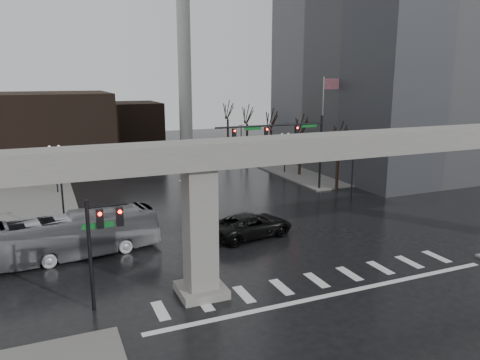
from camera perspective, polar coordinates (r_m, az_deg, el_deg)
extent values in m
plane|color=black|center=(30.07, 8.27, -11.26)|extent=(160.00, 160.00, 0.00)
cube|color=#615F5D|center=(72.90, 11.10, 2.86)|extent=(28.00, 36.00, 0.15)
cube|color=gray|center=(27.84, 8.79, 3.99)|extent=(48.00, 2.20, 1.40)
cube|color=gray|center=(25.97, -4.88, -6.43)|extent=(1.60, 1.60, 7.30)
cube|color=gray|center=(27.26, -4.75, -13.20)|extent=(2.60, 2.60, 0.50)
cube|color=slate|center=(65.79, 18.63, 19.75)|extent=(22.00, 26.00, 42.00)
cube|color=black|center=(65.74, -22.57, 5.44)|extent=(16.00, 14.00, 10.00)
cube|color=black|center=(76.83, -13.64, 6.19)|extent=(10.00, 10.00, 8.00)
cylinder|color=#B9B9B5|center=(72.41, -6.81, 14.80)|extent=(2.00, 2.00, 30.00)
cylinder|color=gray|center=(73.25, -6.52, 3.48)|extent=(3.60, 3.60, 1.20)
cylinder|color=black|center=(50.92, 9.78, 3.26)|extent=(0.24, 0.24, 8.00)
cylinder|color=black|center=(47.52, 3.78, 6.65)|extent=(12.00, 0.18, 0.18)
cube|color=black|center=(49.02, 6.92, 6.00)|extent=(0.35, 0.30, 1.00)
cube|color=black|center=(47.37, 3.23, 5.85)|extent=(0.35, 0.30, 1.00)
cube|color=black|center=(45.94, -0.71, 5.66)|extent=(0.35, 0.30, 1.00)
sphere|color=#FF0C05|center=(48.83, 7.04, 6.33)|extent=(0.20, 0.20, 0.20)
cube|color=#0D5C1F|center=(49.73, 8.44, 6.58)|extent=(1.80, 0.05, 0.35)
cube|color=#0D5C1F|center=(46.68, 1.58, 6.32)|extent=(1.80, 0.05, 0.35)
cylinder|color=black|center=(25.59, -17.79, -8.85)|extent=(0.20, 0.20, 6.00)
cylinder|color=black|center=(24.88, -15.90, -3.03)|extent=(2.00, 0.14, 0.14)
cube|color=black|center=(25.02, -16.72, -4.54)|extent=(0.35, 0.30, 1.00)
cube|color=black|center=(25.13, -14.45, -4.33)|extent=(0.35, 0.30, 1.00)
cube|color=#0D5C1F|center=(25.11, -16.90, -5.33)|extent=(1.60, 0.05, 0.30)
cylinder|color=silver|center=(54.49, 9.99, 5.98)|extent=(0.12, 0.12, 12.00)
cube|color=red|center=(54.71, 11.09, 11.42)|extent=(2.00, 0.03, 1.20)
cylinder|color=black|center=(47.73, 13.52, 0.52)|extent=(0.14, 0.14, 4.80)
cube|color=black|center=(47.31, 13.67, 3.30)|extent=(0.90, 0.06, 0.06)
sphere|color=silver|center=(47.01, 13.24, 3.51)|extent=(0.32, 0.32, 0.32)
sphere|color=silver|center=(47.55, 14.12, 3.57)|extent=(0.32, 0.32, 0.32)
cylinder|color=black|center=(59.33, 5.49, 3.13)|extent=(0.14, 0.14, 4.80)
cube|color=black|center=(58.99, 5.53, 5.38)|extent=(0.90, 0.06, 0.06)
sphere|color=silver|center=(58.76, 5.15, 5.55)|extent=(0.32, 0.32, 0.32)
sphere|color=silver|center=(59.18, 5.92, 5.59)|extent=(0.32, 0.32, 0.32)
cylinder|color=black|center=(71.79, 0.13, 4.83)|extent=(0.14, 0.14, 4.80)
cube|color=black|center=(71.51, 0.14, 6.69)|extent=(0.90, 0.06, 0.06)
sphere|color=silver|center=(71.32, -0.20, 6.84)|extent=(0.32, 0.32, 0.32)
sphere|color=silver|center=(71.67, 0.47, 6.87)|extent=(0.32, 0.32, 0.32)
cylinder|color=black|center=(38.61, -20.76, -2.79)|extent=(0.14, 0.14, 4.80)
cube|color=black|center=(38.09, -21.04, 0.63)|extent=(0.90, 0.06, 0.06)
sphere|color=silver|center=(38.04, -21.73, 0.86)|extent=(0.32, 0.32, 0.32)
sphere|color=silver|center=(38.06, -20.38, 0.98)|extent=(0.32, 0.32, 0.32)
cylinder|color=black|center=(52.27, -21.51, 1.02)|extent=(0.14, 0.14, 4.80)
cube|color=black|center=(51.89, -21.72, 3.56)|extent=(0.90, 0.06, 0.06)
sphere|color=silver|center=(51.86, -22.24, 3.73)|extent=(0.32, 0.32, 0.32)
sphere|color=silver|center=(51.87, -21.24, 3.82)|extent=(0.32, 0.32, 0.32)
cylinder|color=black|center=(66.08, -21.95, 3.24)|extent=(0.14, 0.14, 4.80)
cube|color=black|center=(65.78, -22.12, 5.26)|extent=(0.90, 0.06, 0.06)
sphere|color=silver|center=(65.75, -22.53, 5.40)|extent=(0.32, 0.32, 0.32)
sphere|color=silver|center=(65.76, -21.74, 5.46)|extent=(0.32, 0.32, 0.32)
cylinder|color=black|center=(51.50, 11.78, 1.33)|extent=(0.34, 0.34, 4.55)
cylinder|color=black|center=(50.92, 11.97, 5.46)|extent=(0.12, 1.52, 2.98)
cylinder|color=black|center=(51.44, 12.25, 5.25)|extent=(0.83, 1.14, 2.51)
cylinder|color=black|center=(58.11, 7.29, 2.81)|extent=(0.34, 0.34, 4.66)
cylinder|color=black|center=(57.60, 7.40, 6.56)|extent=(0.12, 1.55, 3.05)
cylinder|color=black|center=(58.09, 7.70, 6.37)|extent=(0.85, 1.16, 2.57)
cylinder|color=black|center=(65.04, 3.74, 3.97)|extent=(0.34, 0.34, 4.76)
cylinder|color=black|center=(64.57, 3.79, 7.40)|extent=(0.12, 1.59, 3.11)
cylinder|color=black|center=(65.04, 4.08, 7.22)|extent=(0.86, 1.18, 2.62)
cylinder|color=black|center=(72.19, 0.87, 4.89)|extent=(0.34, 0.34, 4.87)
cylinder|color=black|center=(71.76, 0.88, 8.06)|extent=(0.12, 1.62, 3.18)
cylinder|color=black|center=(72.21, 1.16, 7.89)|extent=(0.88, 1.20, 2.68)
cylinder|color=black|center=(79.49, -1.49, 5.64)|extent=(0.34, 0.34, 4.97)
cylinder|color=black|center=(79.11, -1.50, 8.58)|extent=(0.12, 1.65, 3.25)
cylinder|color=black|center=(79.54, -1.23, 8.42)|extent=(0.89, 1.23, 2.74)
imported|color=black|center=(35.97, 1.40, -5.51)|extent=(7.01, 4.08, 1.83)
imported|color=#A7A7AC|center=(33.82, -19.16, -6.33)|extent=(11.23, 4.09, 3.06)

